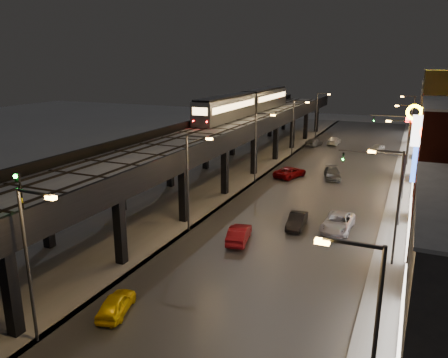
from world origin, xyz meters
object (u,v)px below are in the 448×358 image
(car_onc_red, at_px, (377,148))
(car_mid_silver, at_px, (290,172))
(car_near_white, at_px, (239,234))
(car_onc_dark, at_px, (338,223))
(car_mid_dark, at_px, (334,141))
(subway_train, at_px, (248,103))
(car_far_white, at_px, (314,142))
(car_onc_silver, at_px, (297,221))
(rail_signal, at_px, (19,187))
(car_taxi, at_px, (116,304))
(car_onc_white, at_px, (332,174))
(sign_citgo, at_px, (426,150))

(car_onc_red, bearing_deg, car_mid_silver, -94.38)
(car_near_white, height_order, car_onc_dark, car_onc_dark)
(car_mid_dark, bearing_deg, car_onc_dark, 102.59)
(subway_train, height_order, car_onc_red, subway_train)
(subway_train, xyz_separation_m, car_far_white, (9.47, 9.57, -7.63))
(car_far_white, xyz_separation_m, car_onc_silver, (7.34, -40.85, -0.07))
(rail_signal, height_order, car_onc_dark, rail_signal)
(car_far_white, relative_size, car_onc_silver, 1.07)
(subway_train, xyz_separation_m, car_onc_dark, (20.44, -30.35, -7.64))
(car_taxi, distance_m, car_onc_white, 38.23)
(car_onc_silver, height_order, car_onc_red, car_onc_silver)
(car_mid_silver, relative_size, car_far_white, 1.18)
(subway_train, bearing_deg, car_onc_white, -36.16)
(car_taxi, bearing_deg, car_onc_dark, -133.30)
(car_near_white, relative_size, car_onc_red, 1.14)
(subway_train, height_order, car_onc_silver, subway_train)
(car_far_white, relative_size, car_onc_dark, 0.83)
(car_mid_silver, height_order, car_onc_white, car_mid_silver)
(car_mid_dark, xyz_separation_m, car_onc_white, (4.17, -24.60, 0.01))
(car_mid_dark, bearing_deg, car_taxi, 89.94)
(car_onc_dark, distance_m, car_onc_white, 18.57)
(car_onc_white, bearing_deg, car_taxi, -114.45)
(subway_train, height_order, car_onc_dark, subway_train)
(car_taxi, distance_m, car_near_white, 13.65)
(car_onc_red, bearing_deg, sign_citgo, -63.23)
(car_onc_silver, distance_m, car_onc_red, 39.97)
(car_onc_white, bearing_deg, car_onc_silver, -104.23)
(car_mid_silver, height_order, car_far_white, car_far_white)
(car_near_white, bearing_deg, car_mid_silver, -96.45)
(car_taxi, relative_size, car_onc_white, 0.78)
(car_mid_dark, bearing_deg, car_far_white, 45.56)
(car_onc_red, xyz_separation_m, sign_citgo, (6.55, -41.81, 8.03))
(subway_train, height_order, sign_citgo, sign_citgo)
(car_onc_red, bearing_deg, car_taxi, -82.11)
(car_far_white, bearing_deg, car_near_white, 108.83)
(car_taxi, height_order, car_far_white, car_far_white)
(car_onc_white, bearing_deg, sign_citgo, -78.60)
(car_onc_silver, bearing_deg, car_taxi, -113.89)
(car_near_white, bearing_deg, car_onc_red, -110.12)
(car_onc_white, bearing_deg, rail_signal, -118.92)
(car_far_white, bearing_deg, rail_signal, 101.54)
(rail_signal, relative_size, car_near_white, 0.62)
(car_mid_silver, bearing_deg, subway_train, -31.26)
(car_onc_dark, height_order, car_onc_red, car_onc_dark)
(car_onc_dark, relative_size, sign_citgo, 0.47)
(car_mid_silver, height_order, car_onc_red, car_mid_silver)
(car_onc_red, bearing_deg, car_onc_white, -82.52)
(rail_signal, height_order, car_mid_dark, rail_signal)
(car_onc_dark, bearing_deg, car_mid_dark, 102.30)
(car_mid_silver, xyz_separation_m, car_onc_silver, (5.48, -17.52, -0.04))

